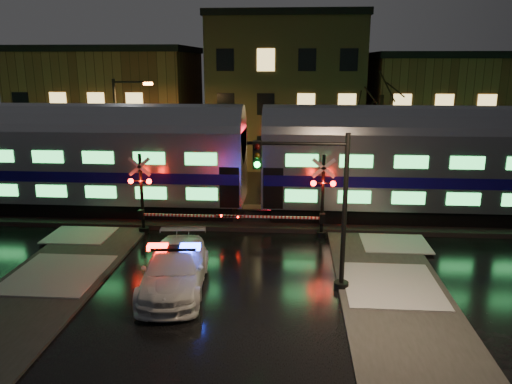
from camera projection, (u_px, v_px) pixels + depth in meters
ground at (230, 254)px, 22.16m from camera, size 120.00×120.00×0.00m
ballast at (242, 217)px, 26.95m from camera, size 90.00×4.20×0.24m
sidewalk_left at (17, 312)px, 16.83m from camera, size 4.00×20.00×0.12m
sidewalk_right at (409, 327)px, 15.88m from camera, size 4.00×20.00×0.12m
building_left at (112, 107)px, 43.20m from camera, size 14.00×10.00×9.00m
building_mid at (286, 92)px, 42.26m from camera, size 12.00×11.00×11.50m
building_right at (443, 112)px, 41.21m from camera, size 12.00×10.00×8.50m
train at (254, 158)px, 26.07m from camera, size 51.00×3.12×5.92m
police_car at (175, 269)px, 18.50m from camera, size 2.74×5.70×1.78m
crossing_signal_right at (315, 205)px, 23.68m from camera, size 5.75×0.65×4.07m
crossing_signal_left at (149, 202)px, 24.27m from camera, size 5.64×0.65×3.99m
traffic_light at (319, 209)px, 17.92m from camera, size 3.80×0.69×5.88m
streetlight at (121, 131)px, 30.35m from camera, size 2.44×0.25×7.28m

